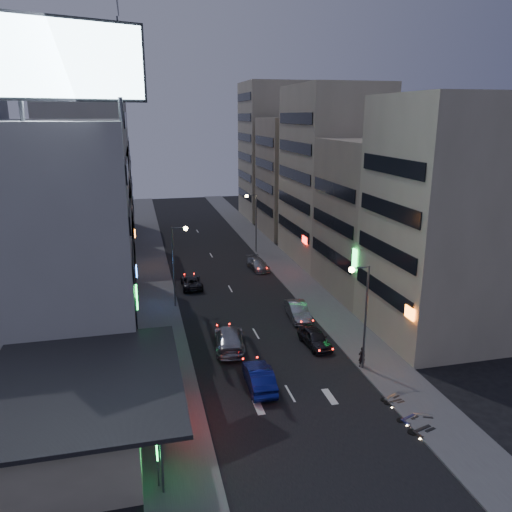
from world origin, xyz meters
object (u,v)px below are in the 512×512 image
object	(u,v)px
parked_car_right_mid	(298,311)
person	(362,357)
scooter_blue	(414,406)
parked_car_right_near	(315,338)
scooter_black_a	(429,416)
scooter_black_b	(401,392)
scooter_silver_a	(433,407)
parked_car_left	(192,282)
road_car_blue	(259,377)
parked_car_right_far	(258,264)
road_car_silver	(229,339)
scooter_silver_b	(395,387)

from	to	relation	value
parked_car_right_mid	person	xyz separation A→B (m)	(1.71, -10.18, 0.15)
person	scooter_blue	size ratio (longest dim) A/B	0.93
parked_car_right_near	scooter_black_a	size ratio (longest dim) A/B	2.09
scooter_blue	scooter_black_b	distance (m)	1.78
scooter_silver_a	scooter_blue	xyz separation A→B (m)	(-1.10, 0.40, 0.00)
parked_car_left	scooter_black_a	bearing A→B (deg)	111.82
road_car_blue	scooter_black_a	bearing A→B (deg)	144.93
scooter_black_a	person	bearing A→B (deg)	-9.77
parked_car_right_near	road_car_blue	world-z (taller)	road_car_blue
parked_car_right_near	parked_car_left	world-z (taller)	parked_car_right_near
parked_car_right_far	road_car_blue	xyz separation A→B (m)	(-6.52, -26.93, 0.13)
person	road_car_blue	bearing A→B (deg)	0.35
scooter_black_a	scooter_silver_a	bearing A→B (deg)	-58.42
road_car_silver	scooter_silver_b	world-z (taller)	road_car_silver
parked_car_left	parked_car_right_near	bearing A→B (deg)	116.70
parked_car_right_mid	parked_car_left	bearing A→B (deg)	131.97
parked_car_left	scooter_blue	distance (m)	29.79
parked_car_right_near	road_car_blue	xyz separation A→B (m)	(-6.04, -5.26, 0.08)
parked_car_right_mid	scooter_silver_b	world-z (taller)	parked_car_right_mid
scooter_silver_b	parked_car_right_mid	bearing A→B (deg)	-15.26
parked_car_right_far	scooter_black_b	xyz separation A→B (m)	(2.31, -30.73, -0.05)
road_car_silver	scooter_black_b	world-z (taller)	road_car_silver
road_car_silver	scooter_black_a	bearing A→B (deg)	134.78
parked_car_right_far	scooter_silver_b	bearing A→B (deg)	-90.95
parked_car_right_far	road_car_blue	world-z (taller)	road_car_blue
person	scooter_black_b	xyz separation A→B (m)	(0.67, -4.69, -0.30)
parked_car_right_mid	scooter_silver_b	bearing A→B (deg)	-76.92
parked_car_right_mid	road_car_silver	size ratio (longest dim) A/B	0.81
parked_car_right_far	scooter_black_a	bearing A→B (deg)	-90.97
parked_car_right_near	road_car_silver	distance (m)	7.03
parked_car_right_far	scooter_black_b	distance (m)	30.81
road_car_blue	road_car_silver	size ratio (longest dim) A/B	0.84
parked_car_right_mid	road_car_blue	size ratio (longest dim) A/B	0.96
parked_car_right_mid	scooter_silver_a	xyz separation A→B (m)	(3.35, -17.05, -0.13)
parked_car_right_far	scooter_blue	world-z (taller)	parked_car_right_far
road_car_blue	scooter_black_b	size ratio (longest dim) A/B	2.98
scooter_silver_b	scooter_black_a	bearing A→B (deg)	159.59
parked_car_right_far	scooter_silver_a	world-z (taller)	parked_car_right_far
parked_car_right_mid	scooter_black_a	size ratio (longest dim) A/B	2.31
scooter_black_a	scooter_silver_b	bearing A→B (deg)	-11.89
parked_car_right_near	parked_car_right_mid	distance (m)	5.84
scooter_black_b	person	bearing A→B (deg)	-1.60
scooter_silver_b	parked_car_left	bearing A→B (deg)	-0.98
parked_car_left	road_car_silver	bearing A→B (deg)	95.49
person	scooter_silver_b	world-z (taller)	person
parked_car_right_far	scooter_silver_b	size ratio (longest dim) A/B	2.80
parked_car_right_far	scooter_blue	xyz separation A→B (m)	(2.19, -32.50, -0.03)
scooter_silver_a	scooter_blue	size ratio (longest dim) A/B	1.00
scooter_black_a	scooter_black_b	xyz separation A→B (m)	(-0.16, 3.05, -0.12)
person	scooter_blue	distance (m)	6.50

